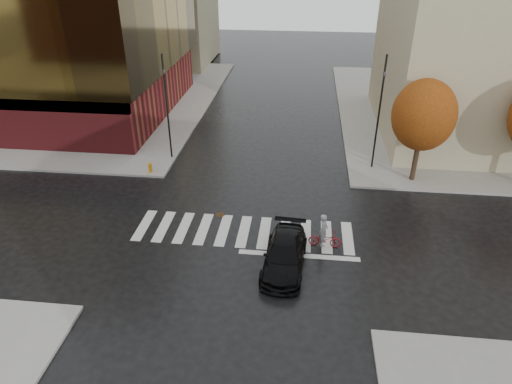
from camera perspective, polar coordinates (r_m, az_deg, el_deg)
ground at (r=24.12m, az=-1.69°, el=-5.61°), size 120.00×120.00×0.00m
sidewalk_nw at (r=49.04m, az=-23.56°, el=10.68°), size 30.00×30.00×0.15m
sidewalk_ne at (r=46.49m, az=29.27°, el=8.42°), size 30.00×30.00×0.15m
crosswalk at (r=24.53m, az=-1.53°, el=-4.93°), size 12.00×3.00×0.01m
office_glass at (r=45.38m, az=-28.68°, el=19.06°), size 27.00×19.00×16.00m
building_ne_tan at (r=39.46m, az=29.00°, el=19.21°), size 16.00×16.00×18.00m
tree_ne_a at (r=29.41m, az=20.24°, el=8.98°), size 3.80×3.80×6.50m
sedan at (r=21.78m, az=3.60°, el=-7.83°), size 2.22×4.80×1.36m
cyclist at (r=23.33m, az=8.55°, el=-5.42°), size 1.68×0.69×1.87m
traffic_light_nw at (r=31.49m, az=-11.15°, el=11.09°), size 0.22×0.21×7.18m
traffic_light_ne at (r=30.39m, az=15.24°, el=10.36°), size 0.19×0.22×7.50m
fire_hydrant at (r=30.89m, az=-13.10°, el=3.08°), size 0.25×0.25×0.70m
manhole at (r=25.99m, az=-4.51°, el=-2.85°), size 0.62×0.62×0.01m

